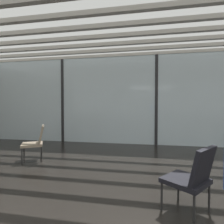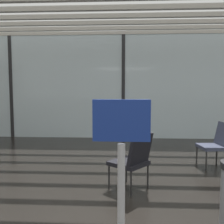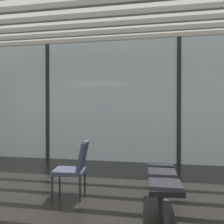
% 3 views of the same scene
% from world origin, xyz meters
% --- Properties ---
extents(glass_curtain_wall, '(14.00, 0.08, 3.14)m').
position_xyz_m(glass_curtain_wall, '(0.00, 5.20, 1.57)').
color(glass_curtain_wall, silver).
rests_on(glass_curtain_wall, ground).
extents(window_mullion_1, '(0.10, 0.12, 3.14)m').
position_xyz_m(window_mullion_1, '(0.00, 5.20, 1.57)').
color(window_mullion_1, black).
rests_on(window_mullion_1, ground).
extents(window_mullion_2, '(0.10, 0.12, 3.14)m').
position_xyz_m(window_mullion_2, '(3.50, 5.20, 1.57)').
color(window_mullion_2, black).
rests_on(window_mullion_2, ground).
extents(parked_airplane, '(12.99, 4.27, 4.27)m').
position_xyz_m(parked_airplane, '(-1.71, 9.67, 2.13)').
color(parked_airplane, silver).
rests_on(parked_airplane, ground).
extents(lounge_chair_3, '(0.59, 0.55, 0.87)m').
position_xyz_m(lounge_chair_3, '(1.85, 2.30, 0.49)').
color(lounge_chair_3, '#33384C').
rests_on(lounge_chair_3, ground).
extents(waiting_bench, '(0.53, 1.69, 0.47)m').
position_xyz_m(waiting_bench, '(3.21, 2.08, 0.36)').
color(waiting_bench, black).
rests_on(waiting_bench, ground).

